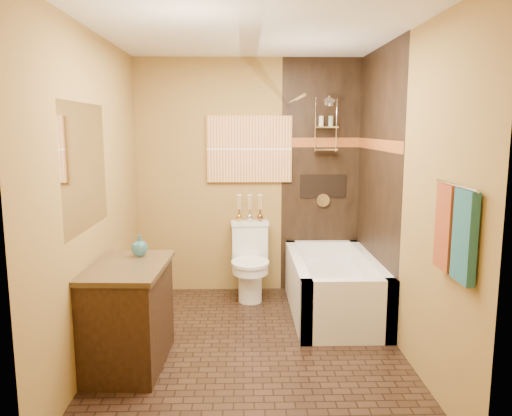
{
  "coord_description": "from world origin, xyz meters",
  "views": [
    {
      "loc": [
        -0.07,
        -3.84,
        1.77
      ],
      "look_at": [
        0.05,
        0.4,
        1.09
      ],
      "focal_mm": 35.0,
      "sensor_mm": 36.0,
      "label": 1
    }
  ],
  "objects_px": {
    "bathtub": "(333,291)",
    "vanity": "(129,315)",
    "toilet": "(250,261)",
    "sunset_painting": "(249,149)"
  },
  "relations": [
    {
      "from": "vanity",
      "to": "bathtub",
      "type": "bearing_deg",
      "value": 33.02
    },
    {
      "from": "bathtub",
      "to": "vanity",
      "type": "xyz_separation_m",
      "value": [
        -1.72,
        -1.02,
        0.17
      ]
    },
    {
      "from": "toilet",
      "to": "vanity",
      "type": "relative_size",
      "value": 0.87
    },
    {
      "from": "sunset_painting",
      "to": "toilet",
      "type": "xyz_separation_m",
      "value": [
        0.0,
        -0.26,
        -1.15
      ]
    },
    {
      "from": "bathtub",
      "to": "toilet",
      "type": "xyz_separation_m",
      "value": [
        -0.8,
        0.46,
        0.18
      ]
    },
    {
      "from": "vanity",
      "to": "toilet",
      "type": "bearing_deg",
      "value": 60.37
    },
    {
      "from": "toilet",
      "to": "bathtub",
      "type": "bearing_deg",
      "value": -33.45
    },
    {
      "from": "sunset_painting",
      "to": "toilet",
      "type": "bearing_deg",
      "value": -90.0
    },
    {
      "from": "bathtub",
      "to": "vanity",
      "type": "relative_size",
      "value": 1.66
    },
    {
      "from": "vanity",
      "to": "sunset_painting",
      "type": "bearing_deg",
      "value": 64.41
    }
  ]
}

